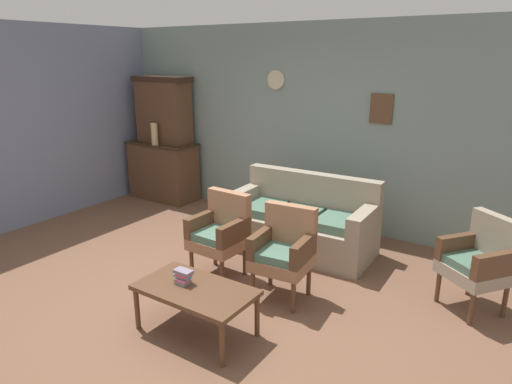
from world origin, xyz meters
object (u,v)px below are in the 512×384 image
Objects in this scene: armchair_by_doorway at (221,231)px; book_stack_on_table at (183,276)px; armchair_near_couch_end at (284,249)px; wingback_chair_by_fireplace at (480,259)px; coffee_table at (195,293)px; side_cabinet at (164,171)px; vase_on_cabinet at (154,134)px; floral_couch at (302,224)px.

armchair_by_doorway is 1.03m from book_stack_on_table.
armchair_near_couch_end is 1.00× the size of wingback_chair_by_fireplace.
side_cabinet is at bearing 138.25° from coffee_table.
armchair_by_doorway is at bearing 109.79° from book_stack_on_table.
vase_on_cabinet reaches higher than armchair_near_couch_end.
wingback_chair_by_fireplace is at bearing 40.06° from book_stack_on_table.
side_cabinet is 0.66× the size of floral_couch.
armchair_by_doorway reaches higher than coffee_table.
armchair_by_doorway and wingback_chair_by_fireplace have the same top height.
vase_on_cabinet is 0.34× the size of coffee_table.
floral_couch is at bearing 88.43° from book_stack_on_table.
floral_couch is 2.04m from coffee_table.
armchair_near_couch_end is at bearing -153.81° from wingback_chair_by_fireplace.
side_cabinet is 3.94m from coffee_table.
vase_on_cabinet is 3.59m from armchair_near_couch_end.
vase_on_cabinet is at bearing 171.56° from wingback_chair_by_fireplace.
coffee_table is at bearing -63.58° from armchair_by_doorway.
side_cabinet is 3.66m from armchair_near_couch_end.
floral_couch is 1.95× the size of armchair_near_couch_end.
vase_on_cabinet is 4.90m from wingback_chair_by_fireplace.
wingback_chair_by_fireplace is at bearing 17.51° from armchair_by_doorway.
coffee_table is (2.94, -2.63, -0.09)m from side_cabinet.
side_cabinet reaches higher than wingback_chair_by_fireplace.
side_cabinet is at bearing 152.55° from armchair_near_couch_end.
floral_couch and armchair_near_couch_end have the same top height.
vase_on_cabinet reaches higher than coffee_table.
armchair_by_doorway is at bearing -33.94° from side_cabinet.
vase_on_cabinet is at bearing 148.75° from armchair_by_doorway.
floral_couch and wingback_chair_by_fireplace have the same top height.
floral_couch is 1.76× the size of coffee_table.
vase_on_cabinet is 0.37× the size of wingback_chair_by_fireplace.
book_stack_on_table is (2.77, -2.43, -0.61)m from vase_on_cabinet.
wingback_chair_by_fireplace reaches higher than coffee_table.
book_stack_on_table is at bearing -115.46° from armchair_near_couch_end.
vase_on_cabinet reaches higher than floral_couch.
book_stack_on_table is at bearing 177.73° from coffee_table.
armchair_near_couch_end is (3.25, -1.69, 0.03)m from side_cabinet.
vase_on_cabinet is 2.95m from floral_couch.
floral_couch and armchair_by_doorway have the same top height.
armchair_by_doorway is (2.46, -1.66, 0.03)m from side_cabinet.
armchair_near_couch_end is at bearing -2.36° from armchair_by_doorway.
armchair_by_doorway is at bearing -162.49° from wingback_chair_by_fireplace.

